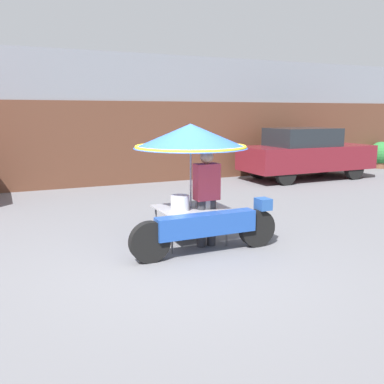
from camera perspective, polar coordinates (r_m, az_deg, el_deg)
name	(u,v)px	position (r m, az deg, el deg)	size (l,w,h in m)	color
ground_plane	(183,260)	(6.21, -1.23, -9.08)	(36.00, 36.00, 0.00)	slate
shopfront_building	(81,120)	(13.30, -14.58, 9.30)	(28.00, 2.06, 3.74)	gray
vendor_motorcycle_cart	(193,154)	(6.62, 0.13, 5.10)	(2.37, 1.78, 1.92)	black
vendor_person	(207,194)	(6.65, 1.95, -0.24)	(0.38, 0.22, 1.52)	#2D2D33
parked_car	(306,153)	(13.93, 14.91, 5.02)	(4.22, 1.67, 1.60)	black
potted_plant	(381,154)	(17.58, 23.90, 4.69)	(0.84, 0.84, 1.00)	brown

